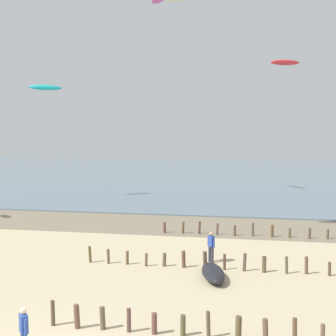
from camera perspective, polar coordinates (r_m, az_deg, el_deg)
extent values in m
cube|color=#84755B|center=(34.77, -0.28, -7.22)|extent=(120.00, 7.29, 0.01)
cube|color=slate|center=(72.71, 5.16, -0.81)|extent=(160.00, 70.00, 0.10)
cylinder|color=brown|center=(18.12, -14.45, -17.44)|extent=(0.17, 0.16, 0.96)
cylinder|color=brown|center=(17.71, -11.53, -18.03)|extent=(0.24, 0.22, 0.91)
cylinder|color=brown|center=(17.50, -8.33, -18.38)|extent=(0.23, 0.22, 0.85)
cylinder|color=brown|center=(17.18, -5.01, -18.73)|extent=(0.16, 0.17, 0.88)
cylinder|color=brown|center=(17.00, -1.75, -19.18)|extent=(0.20, 0.22, 0.78)
cylinder|color=brown|center=(16.88, 1.92, -19.39)|extent=(0.19, 0.19, 0.76)
cylinder|color=brown|center=(16.76, 5.15, -19.22)|extent=(0.18, 0.16, 0.96)
cylinder|color=brown|center=(16.67, 8.96, -19.55)|extent=(0.23, 0.22, 0.88)
cylinder|color=brown|center=(16.70, 12.29, -19.62)|extent=(0.22, 0.22, 0.85)
cylinder|color=brown|center=(16.76, 15.84, -19.41)|extent=(0.17, 0.19, 0.95)
cylinder|color=brown|center=(16.90, 19.09, -19.55)|extent=(0.14, 0.17, 0.81)
cylinder|color=brown|center=(25.51, -9.91, -10.77)|extent=(0.18, 0.20, 0.92)
cylinder|color=brown|center=(25.19, -7.61, -11.08)|extent=(0.18, 0.17, 0.80)
cylinder|color=brown|center=(24.93, -5.21, -11.31)|extent=(0.17, 0.17, 0.73)
cylinder|color=brown|center=(24.56, -2.79, -11.59)|extent=(0.17, 0.17, 0.70)
cylinder|color=brown|center=(24.51, -0.47, -11.59)|extent=(0.21, 0.19, 0.72)
cylinder|color=brown|center=(24.29, 1.99, -11.52)|extent=(0.23, 0.24, 0.91)
cylinder|color=brown|center=(24.20, 4.73, -11.59)|extent=(0.24, 0.21, 0.91)
cylinder|color=brown|center=(24.10, 7.20, -11.77)|extent=(0.15, 0.17, 0.84)
cylinder|color=brown|center=(24.03, 9.72, -11.74)|extent=(0.21, 0.18, 0.94)
cylinder|color=brown|center=(24.04, 12.14, -11.89)|extent=(0.21, 0.25, 0.84)
cylinder|color=brown|center=(24.07, 14.85, -11.86)|extent=(0.17, 0.17, 0.89)
cylinder|color=brown|center=(24.29, 17.20, -11.74)|extent=(0.18, 0.19, 0.90)
cylinder|color=brown|center=(24.40, 19.87, -11.99)|extent=(0.16, 0.16, 0.70)
cylinder|color=brown|center=(32.06, -0.44, -7.57)|extent=(0.21, 0.23, 0.77)
cylinder|color=brown|center=(31.89, 1.93, -7.58)|extent=(0.21, 0.20, 0.85)
cylinder|color=brown|center=(31.79, 4.03, -7.58)|extent=(0.19, 0.18, 0.89)
cylinder|color=brown|center=(31.65, 6.31, -7.72)|extent=(0.19, 0.16, 0.82)
cylinder|color=brown|center=(31.56, 8.50, -7.87)|extent=(0.18, 0.20, 0.73)
cylinder|color=brown|center=(31.69, 10.75, -7.69)|extent=(0.19, 0.20, 0.90)
cylinder|color=brown|center=(31.66, 13.11, -7.81)|extent=(0.22, 0.23, 0.83)
cylinder|color=brown|center=(31.74, 15.24, -7.98)|extent=(0.18, 0.18, 0.66)
cylinder|color=brown|center=(31.84, 17.58, -7.95)|extent=(0.18, 0.17, 0.71)
cylinder|color=brown|center=(32.15, 19.67, -7.92)|extent=(0.17, 0.19, 0.67)
cube|color=#2D4CA5|center=(15.74, -17.91, -18.32)|extent=(0.40, 0.42, 0.60)
sphere|color=beige|center=(15.58, -17.95, -16.90)|extent=(0.22, 0.22, 0.22)
cylinder|color=#2D4CA5|center=(15.54, -17.70, -18.82)|extent=(0.09, 0.09, 0.52)
cylinder|color=#2D4CA5|center=(15.98, -18.10, -18.16)|extent=(0.09, 0.09, 0.52)
cylinder|color=#383842|center=(25.22, 5.66, -10.93)|extent=(0.16, 0.16, 0.88)
cylinder|color=#383842|center=(25.39, 5.33, -10.83)|extent=(0.16, 0.16, 0.88)
cube|color=#2D4CA5|center=(25.11, 5.51, -9.26)|extent=(0.41, 0.41, 0.60)
sphere|color=tan|center=(25.01, 5.52, -8.32)|extent=(0.22, 0.22, 0.22)
cylinder|color=#2D4CA5|center=(24.95, 5.87, -9.47)|extent=(0.09, 0.09, 0.52)
cylinder|color=#2D4CA5|center=(25.30, 5.15, -9.26)|extent=(0.09, 0.09, 0.52)
ellipsoid|color=black|center=(22.70, 5.75, -13.14)|extent=(1.70, 3.10, 0.59)
ellipsoid|color=#19B2B7|center=(48.28, -15.34, 9.86)|extent=(3.36, 2.81, 0.75)
ellipsoid|color=red|center=(46.66, 14.66, 12.87)|extent=(3.11, 1.90, 0.64)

